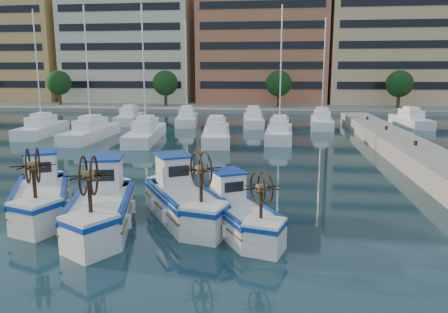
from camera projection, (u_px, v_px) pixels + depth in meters
ground at (170, 229)px, 16.71m from camera, size 300.00×300.00×0.00m
waterfront at (309, 42)px, 76.86m from camera, size 180.00×40.00×25.60m
yacht_marina at (212, 127)px, 43.81m from camera, size 39.76×23.25×11.50m
fishing_boat_a at (41, 193)px, 18.39m from camera, size 3.93×5.26×3.17m
fishing_boat_b at (102, 205)px, 16.78m from camera, size 3.23×5.33×3.23m
fishing_boat_c at (183, 197)px, 17.85m from camera, size 4.20×5.15×3.13m
fishing_boat_d at (238, 212)px, 16.35m from camera, size 3.57×4.47×2.71m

